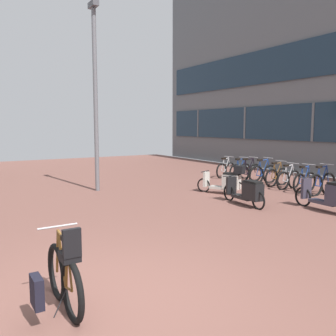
{
  "coord_description": "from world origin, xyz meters",
  "views": [
    {
      "loc": [
        -1.67,
        -3.96,
        2.16
      ],
      "look_at": [
        2.89,
        3.47,
        1.14
      ],
      "focal_mm": 38.31,
      "sensor_mm": 36.0,
      "label": 1
    }
  ],
  "objects_px": {
    "bicycle_rack_07": "(226,170)",
    "lamp_post": "(95,89)",
    "scooter_near": "(227,181)",
    "scooter_mid": "(332,194)",
    "bicycle_rack_00": "(322,184)",
    "bicycle_rack_04": "(263,174)",
    "bicycle_rack_02": "(289,179)",
    "bicycle_rack_05": "(249,173)",
    "bicycle_rack_06": "(240,171)",
    "bicycle_rack_01": "(305,182)",
    "bicycle_foreground": "(62,278)",
    "scooter_far": "(247,192)",
    "bicycle_rack_03": "(277,177)"
  },
  "relations": [
    {
      "from": "bicycle_rack_06",
      "to": "bicycle_foreground",
      "type": "bearing_deg",
      "value": -143.31
    },
    {
      "from": "bicycle_rack_04",
      "to": "bicycle_rack_05",
      "type": "xyz_separation_m",
      "value": [
        -0.12,
        0.65,
        -0.01
      ]
    },
    {
      "from": "bicycle_rack_00",
      "to": "bicycle_rack_01",
      "type": "bearing_deg",
      "value": 88.58
    },
    {
      "from": "bicycle_rack_04",
      "to": "scooter_near",
      "type": "xyz_separation_m",
      "value": [
        -2.63,
        -0.98,
        0.08
      ]
    },
    {
      "from": "bicycle_rack_00",
      "to": "bicycle_rack_02",
      "type": "height_order",
      "value": "bicycle_rack_00"
    },
    {
      "from": "scooter_far",
      "to": "lamp_post",
      "type": "relative_size",
      "value": 0.29
    },
    {
      "from": "bicycle_rack_03",
      "to": "bicycle_rack_06",
      "type": "relative_size",
      "value": 1.03
    },
    {
      "from": "bicycle_rack_02",
      "to": "bicycle_rack_00",
      "type": "bearing_deg",
      "value": -90.65
    },
    {
      "from": "scooter_near",
      "to": "scooter_mid",
      "type": "xyz_separation_m",
      "value": [
        0.63,
        -3.24,
        0.04
      ]
    },
    {
      "from": "bicycle_rack_06",
      "to": "lamp_post",
      "type": "bearing_deg",
      "value": 174.99
    },
    {
      "from": "bicycle_rack_04",
      "to": "bicycle_rack_07",
      "type": "distance_m",
      "value": 1.96
    },
    {
      "from": "bicycle_rack_01",
      "to": "scooter_mid",
      "type": "distance_m",
      "value": 2.94
    },
    {
      "from": "bicycle_foreground",
      "to": "bicycle_rack_01",
      "type": "bearing_deg",
      "value": 21.56
    },
    {
      "from": "bicycle_rack_04",
      "to": "scooter_far",
      "type": "distance_m",
      "value": 4.11
    },
    {
      "from": "bicycle_rack_01",
      "to": "bicycle_rack_07",
      "type": "distance_m",
      "value": 3.91
    },
    {
      "from": "bicycle_rack_04",
      "to": "scooter_near",
      "type": "relative_size",
      "value": 0.92
    },
    {
      "from": "bicycle_rack_00",
      "to": "bicycle_rack_04",
      "type": "bearing_deg",
      "value": 86.69
    },
    {
      "from": "bicycle_rack_06",
      "to": "lamp_post",
      "type": "height_order",
      "value": "lamp_post"
    },
    {
      "from": "bicycle_rack_05",
      "to": "scooter_near",
      "type": "relative_size",
      "value": 0.89
    },
    {
      "from": "bicycle_rack_07",
      "to": "scooter_far",
      "type": "distance_m",
      "value": 5.43
    },
    {
      "from": "bicycle_rack_03",
      "to": "bicycle_rack_06",
      "type": "distance_m",
      "value": 1.96
    },
    {
      "from": "bicycle_rack_01",
      "to": "scooter_far",
      "type": "distance_m",
      "value": 3.16
    },
    {
      "from": "bicycle_rack_01",
      "to": "lamp_post",
      "type": "bearing_deg",
      "value": 146.73
    },
    {
      "from": "bicycle_rack_05",
      "to": "lamp_post",
      "type": "xyz_separation_m",
      "value": [
        -5.78,
        1.17,
        3.02
      ]
    },
    {
      "from": "bicycle_rack_07",
      "to": "lamp_post",
      "type": "relative_size",
      "value": 0.2
    },
    {
      "from": "bicycle_rack_02",
      "to": "bicycle_rack_07",
      "type": "distance_m",
      "value": 3.26
    },
    {
      "from": "bicycle_foreground",
      "to": "bicycle_rack_04",
      "type": "height_order",
      "value": "bicycle_foreground"
    },
    {
      "from": "bicycle_rack_06",
      "to": "scooter_far",
      "type": "xyz_separation_m",
      "value": [
        -3.3,
        -3.82,
        0.06
      ]
    },
    {
      "from": "bicycle_rack_01",
      "to": "bicycle_rack_02",
      "type": "height_order",
      "value": "bicycle_rack_01"
    },
    {
      "from": "scooter_near",
      "to": "scooter_far",
      "type": "xyz_separation_m",
      "value": [
        -0.61,
        -1.54,
        -0.05
      ]
    },
    {
      "from": "scooter_near",
      "to": "scooter_mid",
      "type": "height_order",
      "value": "scooter_mid"
    },
    {
      "from": "bicycle_rack_00",
      "to": "bicycle_rack_01",
      "type": "distance_m",
      "value": 0.65
    },
    {
      "from": "bicycle_foreground",
      "to": "scooter_mid",
      "type": "xyz_separation_m",
      "value": [
        7.05,
        1.27,
        0.08
      ]
    },
    {
      "from": "bicycle_rack_02",
      "to": "bicycle_rack_05",
      "type": "relative_size",
      "value": 0.93
    },
    {
      "from": "bicycle_rack_02",
      "to": "lamp_post",
      "type": "xyz_separation_m",
      "value": [
        -5.76,
        3.13,
        3.04
      ]
    },
    {
      "from": "bicycle_rack_04",
      "to": "lamp_post",
      "type": "xyz_separation_m",
      "value": [
        -5.9,
        1.83,
        3.02
      ]
    },
    {
      "from": "bicycle_rack_02",
      "to": "bicycle_rack_04",
      "type": "bearing_deg",
      "value": 84.04
    },
    {
      "from": "bicycle_rack_07",
      "to": "scooter_mid",
      "type": "bearing_deg",
      "value": -106.67
    },
    {
      "from": "scooter_near",
      "to": "scooter_far",
      "type": "relative_size",
      "value": 0.88
    },
    {
      "from": "bicycle_rack_01",
      "to": "scooter_mid",
      "type": "relative_size",
      "value": 0.7
    },
    {
      "from": "bicycle_foreground",
      "to": "bicycle_rack_05",
      "type": "bearing_deg",
      "value": 34.46
    },
    {
      "from": "scooter_near",
      "to": "scooter_mid",
      "type": "distance_m",
      "value": 3.3
    },
    {
      "from": "bicycle_rack_06",
      "to": "bicycle_rack_00",
      "type": "bearing_deg",
      "value": -92.92
    },
    {
      "from": "lamp_post",
      "to": "scooter_mid",
      "type": "bearing_deg",
      "value": -57.2
    },
    {
      "from": "bicycle_rack_03",
      "to": "scooter_far",
      "type": "xyz_separation_m",
      "value": [
        -3.26,
        -1.86,
        0.05
      ]
    },
    {
      "from": "bicycle_rack_04",
      "to": "scooter_far",
      "type": "xyz_separation_m",
      "value": [
        -3.25,
        -2.51,
        0.03
      ]
    },
    {
      "from": "bicycle_rack_02",
      "to": "bicycle_rack_03",
      "type": "distance_m",
      "value": 0.67
    },
    {
      "from": "bicycle_rack_01",
      "to": "bicycle_rack_04",
      "type": "bearing_deg",
      "value": 86.06
    },
    {
      "from": "bicycle_foreground",
      "to": "bicycle_rack_07",
      "type": "bearing_deg",
      "value": 39.89
    },
    {
      "from": "bicycle_rack_07",
      "to": "bicycle_rack_04",
      "type": "bearing_deg",
      "value": -85.31
    }
  ]
}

